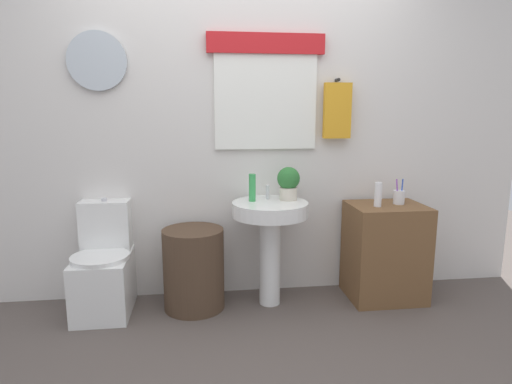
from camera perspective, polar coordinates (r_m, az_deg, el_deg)
ground_plane at (r=2.50m, az=0.51°, el=-22.82°), size 8.00×8.00×0.00m
back_wall at (r=3.22m, az=-2.18°, el=9.39°), size 4.40×0.18×2.60m
toilet at (r=3.22m, az=-19.35°, el=-9.66°), size 0.38×0.51×0.77m
laundry_hamper at (r=3.11m, az=-8.21°, el=-9.98°), size 0.43×0.43×0.57m
pedestal_sink at (r=3.06m, az=1.86°, el=-4.60°), size 0.53×0.53×0.75m
faucet at (r=3.12m, az=1.54°, el=0.01°), size 0.03×0.03×0.10m
wooden_cabinet at (r=3.36m, az=16.62°, el=-7.53°), size 0.53×0.44×0.71m
soap_bottle at (r=3.03m, az=-0.50°, el=0.58°), size 0.05×0.05×0.19m
potted_plant at (r=3.08m, az=4.30°, el=1.29°), size 0.16×0.16×0.24m
lotion_bottle at (r=3.18m, az=15.78°, el=-0.32°), size 0.05×0.05×0.17m
toothbrush_cup at (r=3.32m, az=18.33°, el=-0.62°), size 0.08×0.08×0.19m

